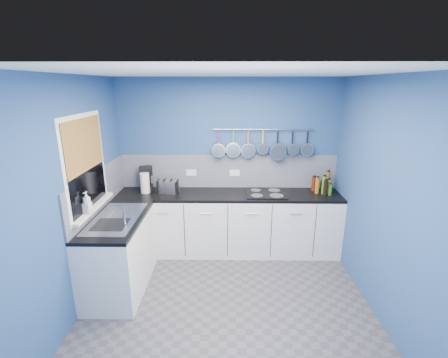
{
  "coord_description": "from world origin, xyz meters",
  "views": [
    {
      "loc": [
        -0.0,
        -3.07,
        2.4
      ],
      "look_at": [
        -0.05,
        0.75,
        1.25
      ],
      "focal_mm": 25.36,
      "sensor_mm": 36.0,
      "label": 1
    }
  ],
  "objects_px": {
    "paper_towel": "(145,183)",
    "toaster": "(168,187)",
    "soap_bottle_b": "(87,205)",
    "hob": "(266,193)",
    "soap_bottle_a": "(87,202)",
    "coffee_maker": "(146,179)",
    "canister": "(176,187)"
  },
  "relations": [
    {
      "from": "soap_bottle_a",
      "to": "paper_towel",
      "type": "xyz_separation_m",
      "value": [
        0.34,
        1.1,
        -0.12
      ]
    },
    {
      "from": "toaster",
      "to": "canister",
      "type": "bearing_deg",
      "value": 53.16
    },
    {
      "from": "coffee_maker",
      "to": "hob",
      "type": "bearing_deg",
      "value": -19.01
    },
    {
      "from": "soap_bottle_a",
      "to": "hob",
      "type": "relative_size",
      "value": 0.43
    },
    {
      "from": "coffee_maker",
      "to": "toaster",
      "type": "height_order",
      "value": "coffee_maker"
    },
    {
      "from": "paper_towel",
      "to": "hob",
      "type": "height_order",
      "value": "paper_towel"
    },
    {
      "from": "canister",
      "to": "hob",
      "type": "height_order",
      "value": "canister"
    },
    {
      "from": "soap_bottle_b",
      "to": "canister",
      "type": "height_order",
      "value": "soap_bottle_b"
    },
    {
      "from": "paper_towel",
      "to": "hob",
      "type": "bearing_deg",
      "value": -0.76
    },
    {
      "from": "coffee_maker",
      "to": "canister",
      "type": "bearing_deg",
      "value": -17.5
    },
    {
      "from": "soap_bottle_a",
      "to": "coffee_maker",
      "type": "height_order",
      "value": "soap_bottle_a"
    },
    {
      "from": "hob",
      "to": "soap_bottle_b",
      "type": "bearing_deg",
      "value": -152.28
    },
    {
      "from": "soap_bottle_b",
      "to": "paper_towel",
      "type": "bearing_deg",
      "value": 72.89
    },
    {
      "from": "canister",
      "to": "paper_towel",
      "type": "bearing_deg",
      "value": -168.21
    },
    {
      "from": "paper_towel",
      "to": "canister",
      "type": "bearing_deg",
      "value": 11.79
    },
    {
      "from": "hob",
      "to": "soap_bottle_a",
      "type": "bearing_deg",
      "value": -152.44
    },
    {
      "from": "soap_bottle_b",
      "to": "paper_towel",
      "type": "relative_size",
      "value": 0.59
    },
    {
      "from": "soap_bottle_b",
      "to": "hob",
      "type": "height_order",
      "value": "soap_bottle_b"
    },
    {
      "from": "paper_towel",
      "to": "toaster",
      "type": "height_order",
      "value": "paper_towel"
    },
    {
      "from": "soap_bottle_a",
      "to": "paper_towel",
      "type": "relative_size",
      "value": 0.82
    },
    {
      "from": "soap_bottle_a",
      "to": "canister",
      "type": "distance_m",
      "value": 1.43
    },
    {
      "from": "hob",
      "to": "canister",
      "type": "bearing_deg",
      "value": 175.15
    },
    {
      "from": "soap_bottle_b",
      "to": "hob",
      "type": "xyz_separation_m",
      "value": [
        2.07,
        1.09,
        -0.23
      ]
    },
    {
      "from": "soap_bottle_b",
      "to": "toaster",
      "type": "height_order",
      "value": "soap_bottle_b"
    },
    {
      "from": "soap_bottle_b",
      "to": "toaster",
      "type": "distance_m",
      "value": 1.31
    },
    {
      "from": "soap_bottle_a",
      "to": "soap_bottle_b",
      "type": "bearing_deg",
      "value": -90.0
    },
    {
      "from": "coffee_maker",
      "to": "soap_bottle_b",
      "type": "bearing_deg",
      "value": -119.95
    },
    {
      "from": "paper_towel",
      "to": "coffee_maker",
      "type": "relative_size",
      "value": 0.84
    },
    {
      "from": "soap_bottle_b",
      "to": "paper_towel",
      "type": "distance_m",
      "value": 1.17
    },
    {
      "from": "paper_towel",
      "to": "soap_bottle_a",
      "type": "bearing_deg",
      "value": -107.22
    },
    {
      "from": "coffee_maker",
      "to": "hob",
      "type": "height_order",
      "value": "coffee_maker"
    },
    {
      "from": "soap_bottle_a",
      "to": "coffee_maker",
      "type": "bearing_deg",
      "value": 74.61
    }
  ]
}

